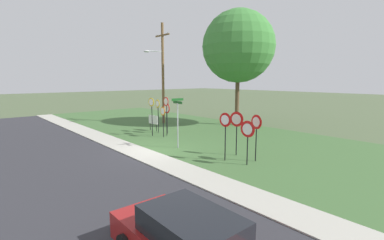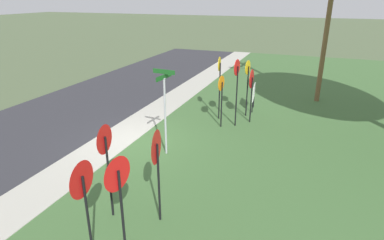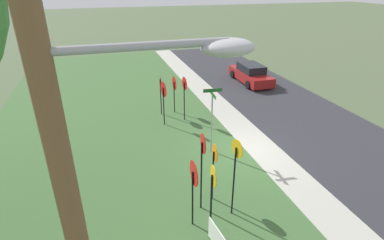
% 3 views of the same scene
% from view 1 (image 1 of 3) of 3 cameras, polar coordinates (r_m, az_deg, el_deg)
% --- Properties ---
extents(ground_plane, '(160.00, 160.00, 0.00)m').
position_cam_1_polar(ground_plane, '(16.28, -8.26, -6.46)').
color(ground_plane, '#4C5B3D').
extents(road_asphalt, '(44.00, 6.40, 0.01)m').
position_cam_1_polar(road_asphalt, '(14.40, -24.78, -9.15)').
color(road_asphalt, '#2D2D33').
rests_on(road_asphalt, ground_plane).
extents(sidewalk_strip, '(44.00, 1.60, 0.06)m').
position_cam_1_polar(sidewalk_strip, '(15.88, -10.71, -6.80)').
color(sidewalk_strip, '#ADAA9E').
rests_on(sidewalk_strip, ground_plane).
extents(grass_median, '(44.00, 12.00, 0.04)m').
position_cam_1_polar(grass_median, '(20.05, 6.36, -3.53)').
color(grass_median, '#3D6033').
rests_on(grass_median, ground_plane).
extents(stop_sign_near_left, '(0.79, 0.09, 2.35)m').
position_cam_1_polar(stop_sign_near_left, '(20.96, -5.29, 1.81)').
color(stop_sign_near_left, black).
rests_on(stop_sign_near_left, grass_median).
extents(stop_sign_near_right, '(0.62, 0.11, 2.21)m').
position_cam_1_polar(stop_sign_near_right, '(19.59, -6.07, 0.93)').
color(stop_sign_near_right, black).
rests_on(stop_sign_near_right, grass_median).
extents(stop_sign_far_left, '(0.66, 0.11, 2.85)m').
position_cam_1_polar(stop_sign_far_left, '(20.12, -5.37, 2.48)').
color(stop_sign_far_left, black).
rests_on(stop_sign_far_left, grass_median).
extents(stop_sign_far_center, '(0.63, 0.12, 2.59)m').
position_cam_1_polar(stop_sign_far_center, '(21.35, -7.13, 2.27)').
color(stop_sign_far_center, black).
rests_on(stop_sign_far_center, grass_median).
extents(stop_sign_far_right, '(0.60, 0.12, 2.80)m').
position_cam_1_polar(stop_sign_far_right, '(20.09, -8.40, 2.23)').
color(stop_sign_far_right, black).
rests_on(stop_sign_far_right, grass_median).
extents(yield_sign_near_left, '(0.81, 0.19, 2.41)m').
position_cam_1_polar(yield_sign_near_left, '(14.99, 9.23, -0.59)').
color(yield_sign_near_left, black).
rests_on(yield_sign_near_left, grass_median).
extents(yield_sign_near_right, '(0.72, 0.12, 2.47)m').
position_cam_1_polar(yield_sign_near_right, '(13.91, 6.90, -1.07)').
color(yield_sign_near_right, black).
rests_on(yield_sign_near_right, grass_median).
extents(yield_sign_far_left, '(0.81, 0.12, 2.18)m').
position_cam_1_polar(yield_sign_far_left, '(13.39, 11.45, -2.56)').
color(yield_sign_far_left, black).
rests_on(yield_sign_far_left, grass_median).
extents(yield_sign_far_right, '(0.72, 0.15, 2.39)m').
position_cam_1_polar(yield_sign_far_right, '(14.05, 13.20, -1.38)').
color(yield_sign_far_right, black).
rests_on(yield_sign_far_right, grass_median).
extents(street_name_post, '(0.96, 0.81, 3.01)m').
position_cam_1_polar(street_name_post, '(16.45, -2.99, 0.28)').
color(street_name_post, '#9EA0A8').
rests_on(street_name_post, grass_median).
extents(utility_pole, '(2.10, 2.10, 9.20)m').
position_cam_1_polar(utility_pole, '(25.87, -6.31, 10.24)').
color(utility_pole, brown).
rests_on(utility_pole, grass_median).
extents(notice_board, '(1.10, 0.15, 1.25)m').
position_cam_1_polar(notice_board, '(22.36, -8.08, -0.09)').
color(notice_board, black).
rests_on(notice_board, grass_median).
extents(oak_tree_left, '(6.36, 6.36, 10.18)m').
position_cam_1_polar(oak_tree_left, '(25.29, 9.62, 14.85)').
color(oak_tree_left, brown).
rests_on(oak_tree_left, grass_median).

